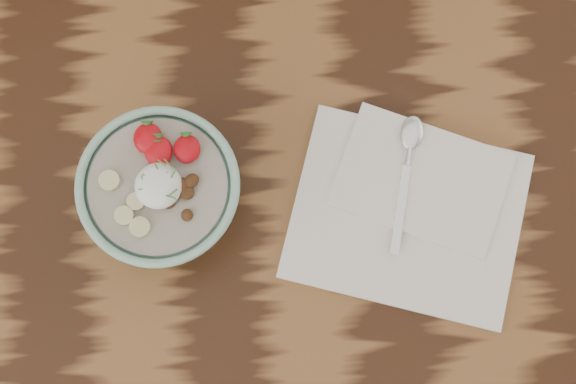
% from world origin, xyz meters
% --- Properties ---
extents(table, '(1.60, 0.90, 0.75)m').
position_xyz_m(table, '(0.00, 0.00, 0.66)').
color(table, black).
rests_on(table, ground).
extents(breakfast_bowl, '(0.18, 0.18, 0.12)m').
position_xyz_m(breakfast_bowl, '(-0.06, 0.10, 0.81)').
color(breakfast_bowl, '#89B8A3').
rests_on(breakfast_bowl, table).
extents(napkin, '(0.32, 0.28, 0.02)m').
position_xyz_m(napkin, '(0.23, 0.08, 0.76)').
color(napkin, white).
rests_on(napkin, table).
extents(spoon, '(0.06, 0.17, 0.01)m').
position_xyz_m(spoon, '(0.23, 0.14, 0.77)').
color(spoon, silver).
rests_on(spoon, napkin).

